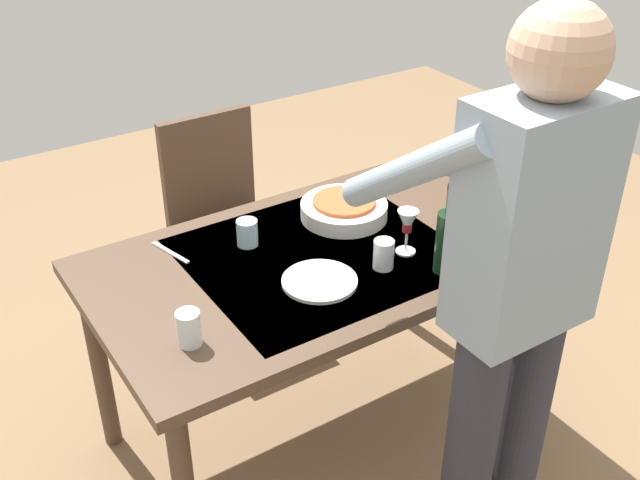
{
  "coord_description": "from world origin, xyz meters",
  "views": [
    {
      "loc": [
        1.13,
        1.74,
        2.06
      ],
      "look_at": [
        0.0,
        0.0,
        0.81
      ],
      "focal_mm": 43.03,
      "sensor_mm": 36.0,
      "label": 1
    }
  ],
  "objects": [
    {
      "name": "wine_glass_right",
      "position": [
        -0.64,
        0.21,
        0.86
      ],
      "size": [
        0.07,
        0.07,
        0.15
      ],
      "color": "white",
      "rests_on": "dining_table"
    },
    {
      "name": "dining_table",
      "position": [
        0.0,
        0.0,
        0.68
      ],
      "size": [
        1.47,
        0.84,
        0.76
      ],
      "color": "#4C3828",
      "rests_on": "ground_plane"
    },
    {
      "name": "dinner_plate_near",
      "position": [
        0.09,
        0.14,
        0.76
      ],
      "size": [
        0.23,
        0.23,
        0.01
      ],
      "primitive_type": "cylinder",
      "color": "silver",
      "rests_on": "dining_table"
    },
    {
      "name": "person_server",
      "position": [
        -0.14,
        0.68,
        0.96
      ],
      "size": [
        0.42,
        0.61,
        1.69
      ],
      "color": "#2D2D38",
      "rests_on": "ground_plane"
    },
    {
      "name": "table_knife",
      "position": [
        -0.45,
        0.28,
        0.76
      ],
      "size": [
        0.04,
        0.2,
        0.0
      ],
      "primitive_type": "cube",
      "rotation": [
        0.0,
        0.0,
        0.13
      ],
      "color": "silver",
      "rests_on": "dining_table"
    },
    {
      "name": "water_cup_near_right",
      "position": [
        0.54,
        0.19,
        0.81
      ],
      "size": [
        0.07,
        0.07,
        0.1
      ],
      "primitive_type": "cylinder",
      "color": "silver",
      "rests_on": "dining_table"
    },
    {
      "name": "wine_bottle",
      "position": [
        -0.27,
        0.29,
        0.87
      ],
      "size": [
        0.07,
        0.07,
        0.3
      ],
      "color": "black",
      "rests_on": "dining_table"
    },
    {
      "name": "ground_plane",
      "position": [
        0.0,
        0.0,
        0.0
      ],
      "size": [
        6.0,
        6.0,
        0.0
      ],
      "primitive_type": "plane",
      "color": "#846647"
    },
    {
      "name": "table_fork",
      "position": [
        0.4,
        -0.26,
        0.76
      ],
      "size": [
        0.06,
        0.18,
        0.0
      ],
      "primitive_type": "cube",
      "rotation": [
        0.0,
        0.0,
        0.25
      ],
      "color": "silver",
      "rests_on": "dining_table"
    },
    {
      "name": "serving_bowl_pasta",
      "position": [
        -0.2,
        -0.15,
        0.79
      ],
      "size": [
        0.3,
        0.3,
        0.07
      ],
      "color": "silver",
      "rests_on": "dining_table"
    },
    {
      "name": "wine_glass_left",
      "position": [
        -0.23,
        0.14,
        0.86
      ],
      "size": [
        0.07,
        0.07,
        0.15
      ],
      "color": "white",
      "rests_on": "dining_table"
    },
    {
      "name": "chair_near",
      "position": [
        -0.04,
        -0.8,
        0.53
      ],
      "size": [
        0.4,
        0.4,
        0.91
      ],
      "color": "#352114",
      "rests_on": "ground_plane"
    },
    {
      "name": "water_cup_far_left",
      "position": [
        0.17,
        -0.17,
        0.8
      ],
      "size": [
        0.07,
        0.07,
        0.09
      ],
      "primitive_type": "cylinder",
      "color": "silver",
      "rests_on": "dining_table"
    },
    {
      "name": "water_cup_near_left",
      "position": [
        -0.12,
        0.17,
        0.81
      ],
      "size": [
        0.06,
        0.06,
        0.1
      ],
      "primitive_type": "cylinder",
      "color": "silver",
      "rests_on": "dining_table"
    }
  ]
}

